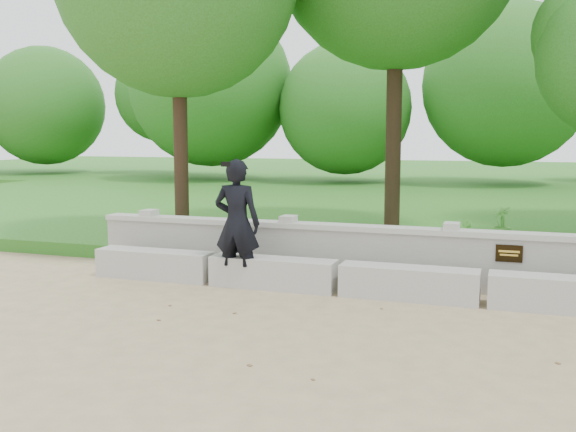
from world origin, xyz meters
The scene contains 8 objects.
ground centered at (0.00, 0.00, 0.00)m, with size 80.00×80.00×0.00m, color tan.
lawn centered at (0.00, 14.00, 0.12)m, with size 40.00×22.00×0.25m, color #265A17.
concrete_bench centered at (0.00, 1.90, 0.22)m, with size 11.90×0.45×0.45m.
parapet_wall centered at (0.00, 2.60, 0.46)m, with size 12.50×0.35×0.90m.
man_main centered at (-3.53, 1.80, 0.96)m, with size 0.72×0.64×1.91m.
shrub_a centered at (-3.05, 3.30, 0.52)m, with size 0.28×0.19×0.54m, color #458D30.
shrub_b centered at (-0.44, 4.49, 0.53)m, with size 0.30×0.25×0.55m, color #458D30.
shrub_d centered at (0.16, 5.97, 0.57)m, with size 0.36×0.32×0.65m, color #458D30.
Camera 1 is at (0.23, -6.85, 2.25)m, focal length 40.00 mm.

